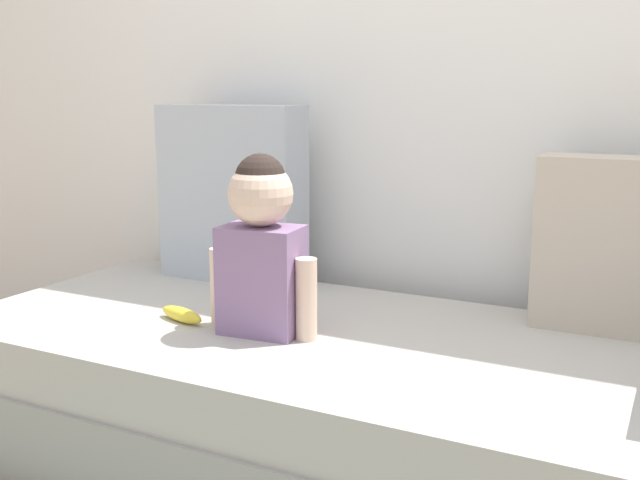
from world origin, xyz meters
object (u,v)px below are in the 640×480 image
at_px(toddler, 261,243).
at_px(couch, 364,410).
at_px(throw_pillow_left, 232,194).
at_px(banana, 182,315).

bearing_deg(toddler, couch, 16.21).
xyz_separation_m(throw_pillow_left, toddler, (0.39, -0.44, -0.05)).
relative_size(throw_pillow_left, banana, 3.46).
relative_size(couch, banana, 13.97).
relative_size(couch, toddler, 4.97).
bearing_deg(couch, throw_pillow_left, 150.64).
bearing_deg(throw_pillow_left, banana, -73.70).
height_order(toddler, banana, toddler).
bearing_deg(throw_pillow_left, couch, -29.36).
height_order(couch, throw_pillow_left, throw_pillow_left).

